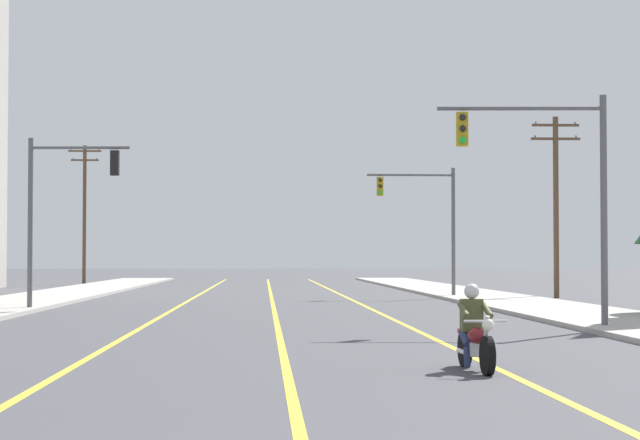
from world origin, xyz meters
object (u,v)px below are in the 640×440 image
object	(u,v)px
traffic_signal_mid_right	(429,213)
utility_pole_left_far	(85,210)
traffic_signal_near_right	(556,175)
traffic_signal_near_left	(58,199)
utility_pole_right_far	(556,199)
motorcycle_with_rider	(475,336)

from	to	relation	value
traffic_signal_mid_right	utility_pole_left_far	size ratio (longest dim) A/B	0.62
traffic_signal_near_right	traffic_signal_near_left	bearing A→B (deg)	142.12
utility_pole_left_far	utility_pole_right_far	bearing A→B (deg)	-47.46
traffic_signal_near_right	traffic_signal_near_left	size ratio (longest dim) A/B	1.00
traffic_signal_near_left	utility_pole_right_far	distance (m)	24.54
traffic_signal_mid_right	traffic_signal_near_right	bearing A→B (deg)	-90.39
motorcycle_with_rider	traffic_signal_mid_right	size ratio (longest dim) A/B	0.35
utility_pole_left_far	traffic_signal_near_right	bearing A→B (deg)	-68.92
traffic_signal_near_left	traffic_signal_mid_right	distance (m)	20.00
motorcycle_with_rider	traffic_signal_near_left	size ratio (longest dim) A/B	0.35
motorcycle_with_rider	traffic_signal_near_right	xyz separation A→B (m)	(4.15, 10.75, 3.49)
traffic_signal_mid_right	utility_pole_right_far	world-z (taller)	utility_pole_right_far
motorcycle_with_rider	utility_pole_left_far	world-z (taller)	utility_pole_left_far
motorcycle_with_rider	traffic_signal_near_right	world-z (taller)	traffic_signal_near_right
traffic_signal_mid_right	utility_pole_left_far	xyz separation A→B (m)	(-20.61, 28.35, 1.29)
traffic_signal_near_left	utility_pole_left_far	bearing A→B (deg)	97.43
traffic_signal_mid_right	traffic_signal_near_left	bearing A→B (deg)	-139.56
utility_pole_left_far	traffic_signal_mid_right	bearing A→B (deg)	-53.99
motorcycle_with_rider	traffic_signal_near_right	bearing A→B (deg)	68.90
traffic_signal_near_left	utility_pole_right_far	xyz separation A→B (m)	(21.19, 12.35, 0.66)
traffic_signal_near_right	utility_pole_right_far	world-z (taller)	utility_pole_right_far
utility_pole_right_far	traffic_signal_mid_right	bearing A→B (deg)	174.11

